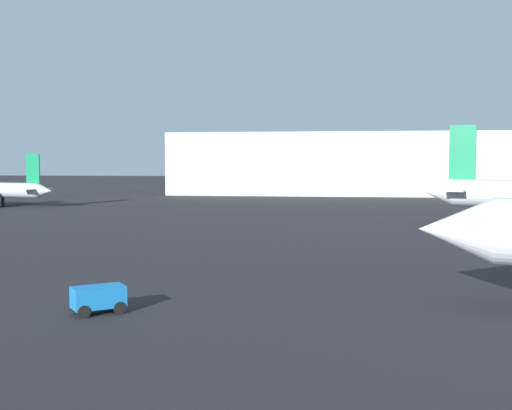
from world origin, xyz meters
TOP-DOWN VIEW (x-y plane):
  - baggage_cart at (-7.83, 15.60)m, footprint 2.70×2.49m
  - terminal_building at (14.80, 131.87)m, footprint 99.20×24.19m

SIDE VIEW (x-z plane):
  - baggage_cart at x=-7.83m, z-range 0.11..1.41m
  - terminal_building at x=14.80m, z-range 0.00..13.30m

